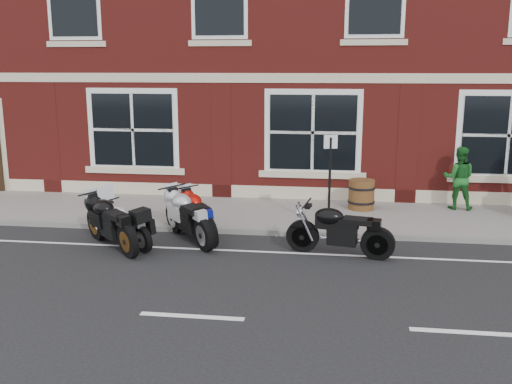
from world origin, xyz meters
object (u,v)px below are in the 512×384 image
Objects in this scene: moto_sport_red at (199,213)px; parking_sign at (330,175)px; moto_touring_silver at (125,222)px; pedestrian_right at (459,178)px; moto_sport_silver at (189,214)px; moto_sport_black at (112,220)px; barrel_planter at (361,194)px; moto_naked_black at (338,228)px.

parking_sign reaches higher than moto_sport_red.
moto_touring_silver is 0.94× the size of pedestrian_right.
moto_sport_silver is at bearing -153.83° from moto_sport_red.
parking_sign is (-3.25, -2.33, 0.42)m from pedestrian_right.
moto_sport_black is at bearing 173.70° from moto_touring_silver.
moto_touring_silver is at bearing -146.54° from barrel_planter.
parking_sign is at bearing -112.33° from barrel_planter.
moto_touring_silver is at bearing -176.16° from parking_sign.
pedestrian_right reaches higher than moto_sport_black.
moto_touring_silver is 0.89× the size of moto_sport_black.
moto_sport_red is 2.45× the size of barrel_planter.
pedestrian_right reaches higher than moto_naked_black.
pedestrian_right is at bearing -26.83° from moto_naked_black.
moto_touring_silver is 0.31m from moto_sport_black.
moto_sport_red is 0.88× the size of parking_sign.
moto_naked_black is 1.01× the size of parking_sign.
moto_sport_red is at bearing 178.60° from parking_sign.
moto_sport_silver is 3.22m from moto_naked_black.
moto_naked_black reaches higher than moto_sport_red.
barrel_planter is (5.05, 3.33, 0.01)m from moto_touring_silver.
moto_sport_silver reaches higher than moto_naked_black.
moto_touring_silver reaches higher than moto_sport_silver.
moto_sport_red reaches higher than barrel_planter.
barrel_planter is at bearing 3.56° from moto_sport_red.
moto_sport_silver is 0.89× the size of parking_sign.
parking_sign is (4.24, 1.36, 0.85)m from moto_touring_silver.
moto_sport_black is 1.62m from moto_sport_silver.
moto_sport_silver is at bearing 92.07° from moto_naked_black.
moto_sport_black is 4.78m from parking_sign.
moto_sport_red is 2.99m from parking_sign.
moto_sport_red is 1.10× the size of moto_sport_black.
moto_sport_black is at bearing 166.96° from moto_sport_silver.
moto_naked_black is (3.01, -0.83, 0.01)m from moto_sport_red.
moto_sport_black is at bearing 103.52° from moto_naked_black.
moto_sport_silver is at bearing -30.46° from moto_touring_silver.
parking_sign is (2.81, 0.63, 0.80)m from moto_sport_red.
barrel_planter is (3.62, 2.60, -0.05)m from moto_sport_red.
moto_sport_silver is at bearing -177.26° from parking_sign.
moto_sport_silver is (-0.17, -0.27, 0.04)m from moto_sport_red.
barrel_planter is 2.29m from parking_sign.
moto_touring_silver is at bearing 162.62° from moto_sport_silver.
barrel_planter is at bearing -17.38° from moto_touring_silver.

